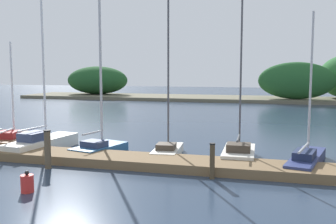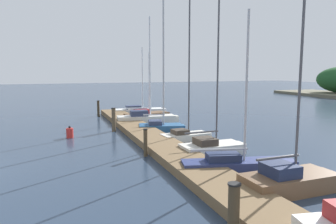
{
  "view_description": "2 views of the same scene",
  "coord_description": "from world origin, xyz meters",
  "px_view_note": "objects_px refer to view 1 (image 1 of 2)",
  "views": [
    {
      "loc": [
        1.5,
        -4.89,
        3.72
      ],
      "look_at": [
        -2.83,
        11.1,
        1.9
      ],
      "focal_mm": 40.63,
      "sensor_mm": 36.0,
      "label": 1
    },
    {
      "loc": [
        12.95,
        3.98,
        3.82
      ],
      "look_at": [
        -2.75,
        9.76,
        1.6
      ],
      "focal_mm": 34.25,
      "sensor_mm": 36.0,
      "label": 2
    }
  ],
  "objects_px": {
    "sailboat_6": "(307,158)",
    "mooring_piling_1": "(48,149)",
    "sailboat_5": "(239,152)",
    "sailboat_2": "(43,142)",
    "sailboat_4": "(168,148)",
    "mooring_piling_2": "(212,161)",
    "sailboat_1": "(13,139)",
    "channel_buoy_0": "(27,183)",
    "sailboat_3": "(100,144)"
  },
  "relations": [
    {
      "from": "sailboat_4",
      "to": "sailboat_2",
      "type": "bearing_deg",
      "value": 89.3
    },
    {
      "from": "sailboat_1",
      "to": "mooring_piling_2",
      "type": "height_order",
      "value": "sailboat_1"
    },
    {
      "from": "sailboat_3",
      "to": "sailboat_5",
      "type": "relative_size",
      "value": 1.06
    },
    {
      "from": "sailboat_3",
      "to": "mooring_piling_2",
      "type": "bearing_deg",
      "value": -101.64
    },
    {
      "from": "mooring_piling_2",
      "to": "channel_buoy_0",
      "type": "distance_m",
      "value": 6.02
    },
    {
      "from": "mooring_piling_2",
      "to": "sailboat_6",
      "type": "bearing_deg",
      "value": 39.11
    },
    {
      "from": "mooring_piling_2",
      "to": "channel_buoy_0",
      "type": "height_order",
      "value": "mooring_piling_2"
    },
    {
      "from": "sailboat_4",
      "to": "mooring_piling_2",
      "type": "xyz_separation_m",
      "value": [
        2.4,
        -3.03,
        0.27
      ]
    },
    {
      "from": "sailboat_4",
      "to": "mooring_piling_2",
      "type": "height_order",
      "value": "sailboat_4"
    },
    {
      "from": "sailboat_1",
      "to": "sailboat_4",
      "type": "relative_size",
      "value": 0.68
    },
    {
      "from": "sailboat_6",
      "to": "mooring_piling_1",
      "type": "bearing_deg",
      "value": 120.62
    },
    {
      "from": "sailboat_2",
      "to": "sailboat_5",
      "type": "xyz_separation_m",
      "value": [
        8.95,
        0.46,
        -0.05
      ]
    },
    {
      "from": "mooring_piling_1",
      "to": "channel_buoy_0",
      "type": "distance_m",
      "value": 2.9
    },
    {
      "from": "sailboat_4",
      "to": "sailboat_1",
      "type": "bearing_deg",
      "value": 83.59
    },
    {
      "from": "sailboat_1",
      "to": "sailboat_4",
      "type": "distance_m",
      "value": 8.01
    },
    {
      "from": "sailboat_2",
      "to": "sailboat_5",
      "type": "relative_size",
      "value": 0.96
    },
    {
      "from": "sailboat_4",
      "to": "sailboat_6",
      "type": "distance_m",
      "value": 5.71
    },
    {
      "from": "sailboat_2",
      "to": "channel_buoy_0",
      "type": "xyz_separation_m",
      "value": [
        3.03,
        -5.48,
        -0.14
      ]
    },
    {
      "from": "sailboat_1",
      "to": "channel_buoy_0",
      "type": "bearing_deg",
      "value": -153.17
    },
    {
      "from": "sailboat_2",
      "to": "sailboat_4",
      "type": "height_order",
      "value": "sailboat_4"
    },
    {
      "from": "sailboat_1",
      "to": "sailboat_3",
      "type": "bearing_deg",
      "value": -109.77
    },
    {
      "from": "mooring_piling_1",
      "to": "sailboat_2",
      "type": "bearing_deg",
      "value": 125.99
    },
    {
      "from": "mooring_piling_2",
      "to": "sailboat_1",
      "type": "bearing_deg",
      "value": 162.93
    },
    {
      "from": "sailboat_2",
      "to": "mooring_piling_1",
      "type": "relative_size",
      "value": 5.03
    },
    {
      "from": "sailboat_5",
      "to": "sailboat_2",
      "type": "bearing_deg",
      "value": 91.53
    },
    {
      "from": "sailboat_4",
      "to": "sailboat_5",
      "type": "xyz_separation_m",
      "value": [
        3.07,
        0.0,
        0.0
      ]
    },
    {
      "from": "sailboat_2",
      "to": "sailboat_4",
      "type": "bearing_deg",
      "value": -78.74
    },
    {
      "from": "sailboat_2",
      "to": "channel_buoy_0",
      "type": "relative_size",
      "value": 11.0
    },
    {
      "from": "sailboat_4",
      "to": "mooring_piling_2",
      "type": "relative_size",
      "value": 6.04
    },
    {
      "from": "sailboat_3",
      "to": "mooring_piling_1",
      "type": "bearing_deg",
      "value": 178.24
    },
    {
      "from": "sailboat_2",
      "to": "mooring_piling_2",
      "type": "xyz_separation_m",
      "value": [
        8.28,
        -2.56,
        0.21
      ]
    },
    {
      "from": "sailboat_2",
      "to": "sailboat_3",
      "type": "relative_size",
      "value": 0.91
    },
    {
      "from": "mooring_piling_1",
      "to": "channel_buoy_0",
      "type": "xyz_separation_m",
      "value": [
        0.99,
        -2.68,
        -0.47
      ]
    },
    {
      "from": "sailboat_4",
      "to": "sailboat_3",
      "type": "bearing_deg",
      "value": 92.24
    },
    {
      "from": "sailboat_1",
      "to": "mooring_piling_1",
      "type": "xyz_separation_m",
      "value": [
        4.16,
        -3.43,
        0.42
      ]
    },
    {
      "from": "sailboat_6",
      "to": "sailboat_2",
      "type": "bearing_deg",
      "value": 104.21
    },
    {
      "from": "channel_buoy_0",
      "to": "sailboat_1",
      "type": "bearing_deg",
      "value": 130.14
    },
    {
      "from": "sailboat_1",
      "to": "channel_buoy_0",
      "type": "height_order",
      "value": "sailboat_1"
    },
    {
      "from": "mooring_piling_1",
      "to": "channel_buoy_0",
      "type": "height_order",
      "value": "mooring_piling_1"
    },
    {
      "from": "sailboat_6",
      "to": "mooring_piling_1",
      "type": "distance_m",
      "value": 10.0
    },
    {
      "from": "sailboat_4",
      "to": "mooring_piling_1",
      "type": "distance_m",
      "value": 5.06
    },
    {
      "from": "sailboat_4",
      "to": "sailboat_5",
      "type": "bearing_deg",
      "value": -95.15
    },
    {
      "from": "sailboat_6",
      "to": "mooring_piling_2",
      "type": "distance_m",
      "value": 4.27
    },
    {
      "from": "sailboat_1",
      "to": "sailboat_6",
      "type": "relative_size",
      "value": 0.86
    },
    {
      "from": "sailboat_6",
      "to": "mooring_piling_1",
      "type": "xyz_separation_m",
      "value": [
        -9.55,
        -2.92,
        0.42
      ]
    },
    {
      "from": "sailboat_1",
      "to": "mooring_piling_1",
      "type": "height_order",
      "value": "sailboat_1"
    },
    {
      "from": "sailboat_3",
      "to": "sailboat_6",
      "type": "distance_m",
      "value": 8.73
    },
    {
      "from": "channel_buoy_0",
      "to": "mooring_piling_2",
      "type": "bearing_deg",
      "value": 29.06
    },
    {
      "from": "sailboat_6",
      "to": "mooring_piling_1",
      "type": "height_order",
      "value": "sailboat_6"
    },
    {
      "from": "sailboat_3",
      "to": "mooring_piling_2",
      "type": "height_order",
      "value": "sailboat_3"
    }
  ]
}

